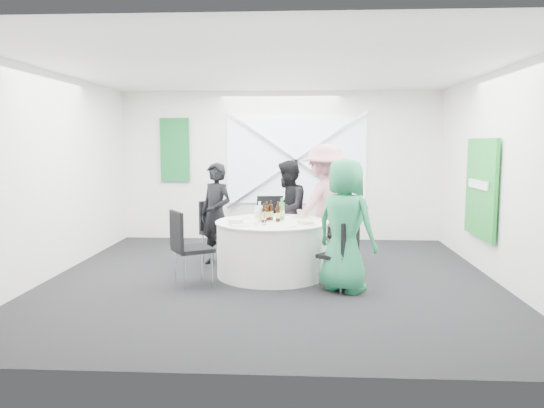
# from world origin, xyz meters

# --- Properties ---
(floor) EXTENTS (6.00, 6.00, 0.00)m
(floor) POSITION_xyz_m (0.00, 0.00, 0.00)
(floor) COLOR black
(floor) RESTS_ON ground
(ceiling) EXTENTS (6.00, 6.00, 0.00)m
(ceiling) POSITION_xyz_m (0.00, 0.00, 2.80)
(ceiling) COLOR white
(ceiling) RESTS_ON wall_back
(wall_back) EXTENTS (6.00, 0.00, 6.00)m
(wall_back) POSITION_xyz_m (0.00, 3.00, 1.40)
(wall_back) COLOR white
(wall_back) RESTS_ON floor
(wall_front) EXTENTS (6.00, 0.00, 6.00)m
(wall_front) POSITION_xyz_m (0.00, -3.00, 1.40)
(wall_front) COLOR white
(wall_front) RESTS_ON floor
(wall_left) EXTENTS (0.00, 6.00, 6.00)m
(wall_left) POSITION_xyz_m (-3.00, 0.00, 1.40)
(wall_left) COLOR white
(wall_left) RESTS_ON floor
(wall_right) EXTENTS (0.00, 6.00, 6.00)m
(wall_right) POSITION_xyz_m (3.00, 0.00, 1.40)
(wall_right) COLOR white
(wall_right) RESTS_ON floor
(window_panel) EXTENTS (2.60, 0.03, 1.60)m
(window_panel) POSITION_xyz_m (0.30, 2.96, 1.50)
(window_panel) COLOR silver
(window_panel) RESTS_ON wall_back
(window_brace_a) EXTENTS (2.63, 0.05, 1.84)m
(window_brace_a) POSITION_xyz_m (0.30, 2.92, 1.50)
(window_brace_a) COLOR silver
(window_brace_a) RESTS_ON window_panel
(window_brace_b) EXTENTS (2.63, 0.05, 1.84)m
(window_brace_b) POSITION_xyz_m (0.30, 2.92, 1.50)
(window_brace_b) COLOR silver
(window_brace_b) RESTS_ON window_panel
(green_banner) EXTENTS (0.55, 0.04, 1.20)m
(green_banner) POSITION_xyz_m (-2.00, 2.95, 1.70)
(green_banner) COLOR #125C2F
(green_banner) RESTS_ON wall_back
(green_sign) EXTENTS (0.05, 1.20, 1.40)m
(green_sign) POSITION_xyz_m (2.94, 0.60, 1.20)
(green_sign) COLOR #198A2A
(green_sign) RESTS_ON wall_right
(banquet_table) EXTENTS (1.56, 1.56, 0.76)m
(banquet_table) POSITION_xyz_m (0.00, 0.20, 0.38)
(banquet_table) COLOR silver
(banquet_table) RESTS_ON floor
(chair_back) EXTENTS (0.48, 0.49, 0.98)m
(chair_back) POSITION_xyz_m (-0.09, 1.36, 0.58)
(chair_back) COLOR black
(chair_back) RESTS_ON floor
(chair_back_left) EXTENTS (0.61, 0.61, 0.95)m
(chair_back_left) POSITION_xyz_m (-0.93, 1.00, 0.56)
(chair_back_left) COLOR black
(chair_back_left) RESTS_ON floor
(chair_back_right) EXTENTS (0.64, 0.64, 1.01)m
(chair_back_right) POSITION_xyz_m (0.95, 0.89, 0.59)
(chair_back_right) COLOR black
(chair_back_right) RESTS_ON floor
(chair_front_right) EXTENTS (0.56, 0.55, 0.87)m
(chair_front_right) POSITION_xyz_m (0.92, -0.49, 0.51)
(chair_front_right) COLOR black
(chair_front_right) RESTS_ON floor
(chair_front_left) EXTENTS (0.62, 0.62, 0.98)m
(chair_front_left) POSITION_xyz_m (-1.06, -0.46, 0.58)
(chair_front_left) COLOR black
(chair_front_left) RESTS_ON floor
(person_man_back_left) EXTENTS (0.67, 0.62, 1.54)m
(person_man_back_left) POSITION_xyz_m (-0.87, 0.79, 0.77)
(person_man_back_left) COLOR black
(person_man_back_left) RESTS_ON floor
(person_man_back) EXTENTS (0.54, 0.82, 1.57)m
(person_man_back) POSITION_xyz_m (0.19, 1.27, 0.78)
(person_man_back) COLOR black
(person_man_back) RESTS_ON floor
(person_woman_pink) EXTENTS (1.24, 1.19, 1.82)m
(person_woman_pink) POSITION_xyz_m (0.75, 0.87, 0.91)
(person_woman_pink) COLOR #C07C87
(person_woman_pink) RESTS_ON floor
(person_woman_green) EXTENTS (0.96, 0.91, 1.65)m
(person_woman_green) POSITION_xyz_m (0.95, -0.52, 0.82)
(person_woman_green) COLOR #238353
(person_woman_green) RESTS_ON floor
(plate_back) EXTENTS (0.29, 0.29, 0.01)m
(plate_back) POSITION_xyz_m (0.02, 0.75, 0.77)
(plate_back) COLOR white
(plate_back) RESTS_ON banquet_table
(plate_back_left) EXTENTS (0.27, 0.27, 0.01)m
(plate_back_left) POSITION_xyz_m (-0.44, 0.48, 0.77)
(plate_back_left) COLOR white
(plate_back_left) RESTS_ON banquet_table
(plate_back_right) EXTENTS (0.29, 0.29, 0.04)m
(plate_back_right) POSITION_xyz_m (0.40, 0.51, 0.78)
(plate_back_right) COLOR white
(plate_back_right) RESTS_ON banquet_table
(plate_front_right) EXTENTS (0.26, 0.26, 0.04)m
(plate_front_right) POSITION_xyz_m (0.49, -0.08, 0.78)
(plate_front_right) COLOR white
(plate_front_right) RESTS_ON banquet_table
(plate_front_left) EXTENTS (0.25, 0.25, 0.01)m
(plate_front_left) POSITION_xyz_m (-0.39, -0.22, 0.77)
(plate_front_left) COLOR white
(plate_front_left) RESTS_ON banquet_table
(napkin) EXTENTS (0.22, 0.17, 0.05)m
(napkin) POSITION_xyz_m (-0.47, -0.09, 0.80)
(napkin) COLOR silver
(napkin) RESTS_ON plate_front_left
(beer_bottle_a) EXTENTS (0.06, 0.06, 0.26)m
(beer_bottle_a) POSITION_xyz_m (-0.08, 0.27, 0.86)
(beer_bottle_a) COLOR #331809
(beer_bottle_a) RESTS_ON banquet_table
(beer_bottle_b) EXTENTS (0.06, 0.06, 0.28)m
(beer_bottle_b) POSITION_xyz_m (-0.02, 0.30, 0.87)
(beer_bottle_b) COLOR #331809
(beer_bottle_b) RESTS_ON banquet_table
(beer_bottle_c) EXTENTS (0.06, 0.06, 0.28)m
(beer_bottle_c) POSITION_xyz_m (0.08, 0.17, 0.87)
(beer_bottle_c) COLOR #331809
(beer_bottle_c) RESTS_ON banquet_table
(beer_bottle_d) EXTENTS (0.06, 0.06, 0.26)m
(beer_bottle_d) POSITION_xyz_m (-0.10, 0.07, 0.86)
(beer_bottle_d) COLOR #331809
(beer_bottle_d) RESTS_ON banquet_table
(green_water_bottle) EXTENTS (0.08, 0.08, 0.31)m
(green_water_bottle) POSITION_xyz_m (0.13, 0.32, 0.88)
(green_water_bottle) COLOR green
(green_water_bottle) RESTS_ON banquet_table
(clear_water_bottle) EXTENTS (0.08, 0.08, 0.28)m
(clear_water_bottle) POSITION_xyz_m (-0.17, 0.14, 0.87)
(clear_water_bottle) COLOR white
(clear_water_bottle) RESTS_ON banquet_table
(wine_glass_a) EXTENTS (0.07, 0.07, 0.17)m
(wine_glass_a) POSITION_xyz_m (-0.24, 0.49, 0.88)
(wine_glass_a) COLOR white
(wine_glass_a) RESTS_ON banquet_table
(wine_glass_b) EXTENTS (0.07, 0.07, 0.17)m
(wine_glass_b) POSITION_xyz_m (-0.08, -0.13, 0.88)
(wine_glass_b) COLOR white
(wine_glass_b) RESTS_ON banquet_table
(wine_glass_c) EXTENTS (0.07, 0.07, 0.17)m
(wine_glass_c) POSITION_xyz_m (0.37, 0.16, 0.88)
(wine_glass_c) COLOR white
(wine_glass_c) RESTS_ON banquet_table
(wine_glass_d) EXTENTS (0.07, 0.07, 0.17)m
(wine_glass_d) POSITION_xyz_m (-0.20, -0.06, 0.88)
(wine_glass_d) COLOR white
(wine_glass_d) RESTS_ON banquet_table
(fork_a) EXTENTS (0.11, 0.12, 0.01)m
(fork_a) POSITION_xyz_m (0.30, -0.29, 0.76)
(fork_a) COLOR silver
(fork_a) RESTS_ON banquet_table
(knife_a) EXTENTS (0.11, 0.12, 0.01)m
(knife_a) POSITION_xyz_m (0.53, -0.02, 0.76)
(knife_a) COLOR silver
(knife_a) RESTS_ON banquet_table
(fork_b) EXTENTS (0.10, 0.13, 0.01)m
(fork_b) POSITION_xyz_m (-0.54, 0.01, 0.76)
(fork_b) COLOR silver
(fork_b) RESTS_ON banquet_table
(knife_b) EXTENTS (0.10, 0.13, 0.01)m
(knife_b) POSITION_xyz_m (-0.34, -0.27, 0.76)
(knife_b) COLOR silver
(knife_b) RESTS_ON banquet_table
(fork_c) EXTENTS (0.09, 0.14, 0.01)m
(fork_c) POSITION_xyz_m (0.56, 0.34, 0.76)
(fork_c) COLOR silver
(fork_c) RESTS_ON banquet_table
(knife_c) EXTENTS (0.09, 0.13, 0.01)m
(knife_c) POSITION_xyz_m (0.37, 0.64, 0.76)
(knife_c) COLOR silver
(knife_c) RESTS_ON banquet_table
(fork_d) EXTENTS (0.15, 0.02, 0.01)m
(fork_d) POSITION_xyz_m (0.16, 0.75, 0.76)
(fork_d) COLOR silver
(fork_d) RESTS_ON banquet_table
(knife_d) EXTENTS (0.15, 0.03, 0.01)m
(knife_d) POSITION_xyz_m (-0.11, 0.76, 0.76)
(knife_d) COLOR silver
(knife_d) RESTS_ON banquet_table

